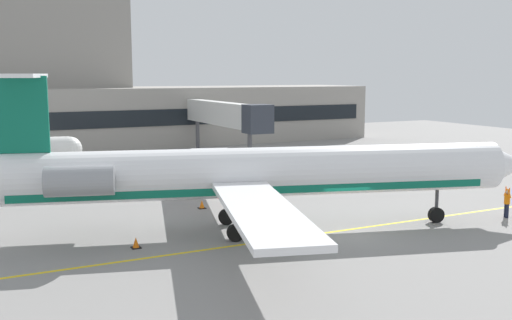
{
  "coord_description": "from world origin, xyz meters",
  "views": [
    {
      "loc": [
        -18.36,
        -25.62,
        8.56
      ],
      "look_at": [
        -1.28,
        8.69,
        3.0
      ],
      "focal_mm": 41.43,
      "sensor_mm": 36.0,
      "label": 1
    }
  ],
  "objects_px": {
    "baggage_tug": "(406,160)",
    "fuel_tank": "(47,150)",
    "regional_jet": "(247,173)",
    "marshaller": "(507,202)",
    "pushback_tractor": "(74,174)"
  },
  "relations": [
    {
      "from": "baggage_tug",
      "to": "marshaller",
      "type": "xyz_separation_m",
      "value": [
        -6.05,
        -16.12,
        -0.05
      ]
    },
    {
      "from": "pushback_tractor",
      "to": "fuel_tank",
      "type": "bearing_deg",
      "value": 92.62
    },
    {
      "from": "fuel_tank",
      "to": "marshaller",
      "type": "distance_m",
      "value": 40.46
    },
    {
      "from": "pushback_tractor",
      "to": "marshaller",
      "type": "relative_size",
      "value": 1.86
    },
    {
      "from": "regional_jet",
      "to": "pushback_tractor",
      "type": "distance_m",
      "value": 19.4
    },
    {
      "from": "regional_jet",
      "to": "fuel_tank",
      "type": "bearing_deg",
      "value": 102.64
    },
    {
      "from": "baggage_tug",
      "to": "fuel_tank",
      "type": "distance_m",
      "value": 33.3
    },
    {
      "from": "regional_jet",
      "to": "fuel_tank",
      "type": "xyz_separation_m",
      "value": [
        -6.69,
        29.8,
        -1.74
      ]
    },
    {
      "from": "pushback_tractor",
      "to": "regional_jet",
      "type": "bearing_deg",
      "value": -71.36
    },
    {
      "from": "regional_jet",
      "to": "fuel_tank",
      "type": "relative_size",
      "value": 5.12
    },
    {
      "from": "baggage_tug",
      "to": "fuel_tank",
      "type": "height_order",
      "value": "fuel_tank"
    },
    {
      "from": "marshaller",
      "to": "pushback_tractor",
      "type": "bearing_deg",
      "value": 134.08
    },
    {
      "from": "marshaller",
      "to": "fuel_tank",
      "type": "bearing_deg",
      "value": 123.17
    },
    {
      "from": "baggage_tug",
      "to": "pushback_tractor",
      "type": "height_order",
      "value": "baggage_tug"
    },
    {
      "from": "fuel_tank",
      "to": "regional_jet",
      "type": "bearing_deg",
      "value": -77.36
    }
  ]
}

